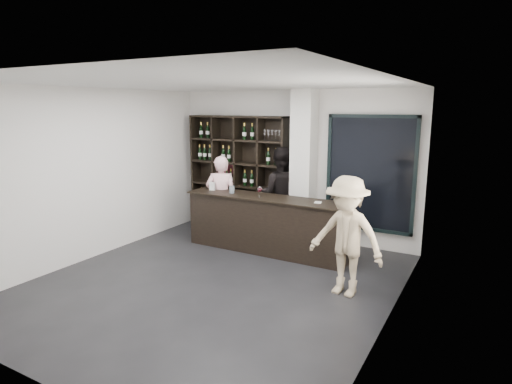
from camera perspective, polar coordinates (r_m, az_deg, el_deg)
The scene contains 12 objects.
floor at distance 6.55m, azimuth -5.57°, elevation -12.03°, with size 5.00×5.50×0.01m, color black.
wine_shelf at distance 8.90m, azimuth -2.38°, elevation 2.39°, with size 2.20×0.35×2.40m, color black, non-canonical shape.
structural_column at distance 8.10m, azimuth 6.34°, elevation 3.22°, with size 0.40×0.40×2.90m, color silver.
glass_panel at distance 7.93m, azimuth 14.96°, elevation 2.36°, with size 1.60×0.08×2.10m.
tasting_counter at distance 7.69m, azimuth 1.44°, elevation -4.34°, with size 3.08×0.64×1.01m.
taster_pink at distance 8.35m, azimuth -4.64°, elevation -0.82°, with size 0.61×0.40×1.66m, color beige.
taster_black at distance 8.31m, azimuth 3.21°, elevation -0.26°, with size 0.89×0.69×1.83m, color black.
customer at distance 6.02m, azimuth 11.95°, elevation -5.82°, with size 1.08×0.62×1.68m, color tan.
wine_glass at distance 7.54m, azimuth 0.51°, elevation 0.14°, with size 0.09×0.09×0.22m, color white, non-canonical shape.
spit_cup at distance 7.90m, azimuth -3.24°, elevation 0.33°, with size 0.10×0.10×0.13m, color #A7BCC8.
napkin_stack at distance 7.18m, azimuth 8.25°, elevation -1.38°, with size 0.11×0.11×0.02m, color white.
card_stand at distance 8.20m, azimuth -5.86°, elevation 0.78°, with size 0.10×0.05×0.16m, color white.
Camera 1 is at (3.47, -4.91, 2.60)m, focal length 30.00 mm.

